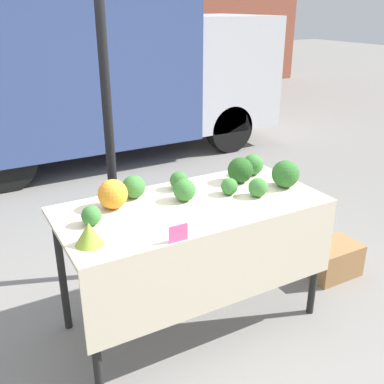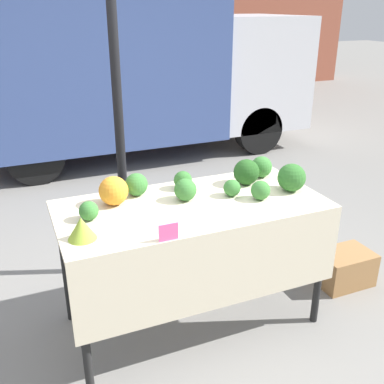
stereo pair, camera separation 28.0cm
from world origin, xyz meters
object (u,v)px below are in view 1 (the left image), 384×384
orange_cauliflower (113,194)px  produce_crate (332,259)px  parked_truck (97,62)px  price_sign (178,233)px

orange_cauliflower → produce_crate: orange_cauliflower is taller
parked_truck → orange_cauliflower: parked_truck is taller
parked_truck → price_sign: size_ratio=43.16×
orange_cauliflower → produce_crate: size_ratio=0.43×
parked_truck → orange_cauliflower: (-1.15, -3.72, -0.34)m
parked_truck → orange_cauliflower: 3.91m
parked_truck → price_sign: bearing=-103.0°
parked_truck → produce_crate: size_ratio=11.16×
produce_crate → parked_truck: bearing=98.5°
orange_cauliflower → price_sign: bearing=-75.0°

